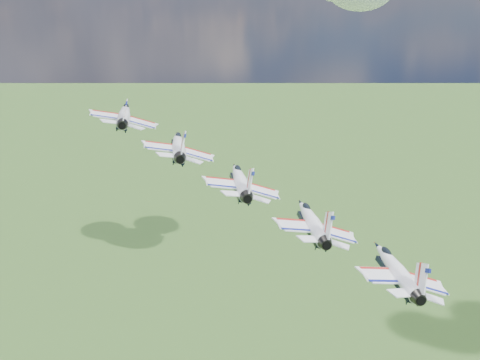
{
  "coord_description": "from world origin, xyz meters",
  "views": [
    {
      "loc": [
        -11.97,
        -71.23,
        182.44
      ],
      "look_at": [
        -10.26,
        -1.17,
        157.56
      ],
      "focal_mm": 45.0,
      "sensor_mm": 36.0,
      "label": 1
    }
  ],
  "objects_px": {
    "jet_0": "(125,114)",
    "jet_1": "(178,145)",
    "jet_2": "(240,180)",
    "jet_4": "(395,269)",
    "jet_3": "(312,221)"
  },
  "relations": [
    {
      "from": "jet_0",
      "to": "jet_3",
      "type": "relative_size",
      "value": 1.0
    },
    {
      "from": "jet_3",
      "to": "jet_1",
      "type": "bearing_deg",
      "value": 133.12
    },
    {
      "from": "jet_0",
      "to": "jet_1",
      "type": "height_order",
      "value": "jet_0"
    },
    {
      "from": "jet_2",
      "to": "jet_4",
      "type": "height_order",
      "value": "jet_2"
    },
    {
      "from": "jet_3",
      "to": "jet_4",
      "type": "height_order",
      "value": "jet_3"
    },
    {
      "from": "jet_1",
      "to": "jet_4",
      "type": "xyz_separation_m",
      "value": [
        24.13,
        -20.82,
        -7.72
      ]
    },
    {
      "from": "jet_0",
      "to": "jet_1",
      "type": "distance_m",
      "value": 10.93
    },
    {
      "from": "jet_1",
      "to": "jet_0",
      "type": "bearing_deg",
      "value": 133.12
    },
    {
      "from": "jet_2",
      "to": "jet_3",
      "type": "height_order",
      "value": "jet_2"
    },
    {
      "from": "jet_1",
      "to": "jet_3",
      "type": "distance_m",
      "value": 21.86
    },
    {
      "from": "jet_0",
      "to": "jet_2",
      "type": "bearing_deg",
      "value": -46.88
    },
    {
      "from": "jet_0",
      "to": "jet_2",
      "type": "relative_size",
      "value": 1.0
    },
    {
      "from": "jet_0",
      "to": "jet_4",
      "type": "bearing_deg",
      "value": -46.88
    },
    {
      "from": "jet_0",
      "to": "jet_2",
      "type": "distance_m",
      "value": 21.86
    },
    {
      "from": "jet_0",
      "to": "jet_3",
      "type": "height_order",
      "value": "jet_0"
    }
  ]
}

